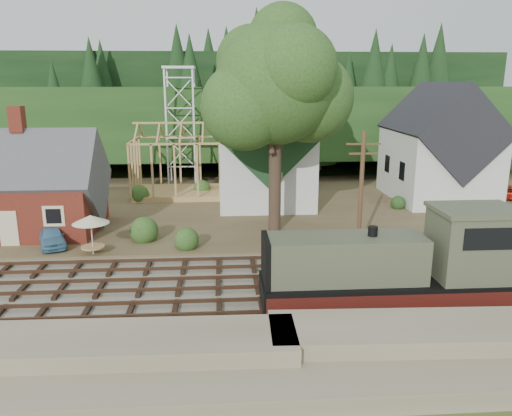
{
  "coord_description": "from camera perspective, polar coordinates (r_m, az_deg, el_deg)",
  "views": [
    {
      "loc": [
        -1.8,
        -25.22,
        11.03
      ],
      "look_at": [
        0.36,
        6.0,
        3.0
      ],
      "focal_mm": 35.0,
      "sensor_mm": 36.0,
      "label": 1
    }
  ],
  "objects": [
    {
      "name": "ground",
      "position": [
        27.58,
        0.12,
        -9.18
      ],
      "size": [
        140.0,
        140.0,
        0.0
      ],
      "primitive_type": "plane",
      "color": "#384C1E",
      "rests_on": "ground"
    },
    {
      "name": "embankment",
      "position": [
        20.11,
        1.94,
        -18.88
      ],
      "size": [
        64.0,
        5.0,
        1.6
      ],
      "primitive_type": "cube",
      "color": "#7F7259",
      "rests_on": "ground"
    },
    {
      "name": "railroad_bed",
      "position": [
        27.55,
        0.12,
        -9.02
      ],
      "size": [
        64.0,
        11.0,
        0.16
      ],
      "primitive_type": "cube",
      "color": "#726B5B",
      "rests_on": "ground"
    },
    {
      "name": "village_flat",
      "position": [
        44.6,
        -1.52,
        0.27
      ],
      "size": [
        64.0,
        26.0,
        0.3
      ],
      "primitive_type": "cube",
      "color": "brown",
      "rests_on": "ground"
    },
    {
      "name": "hillside",
      "position": [
        68.14,
        -2.39,
        5.06
      ],
      "size": [
        70.0,
        28.96,
        12.74
      ],
      "primitive_type": "cube",
      "rotation": [
        -0.17,
        0.0,
        0.0
      ],
      "color": "#1E3F19",
      "rests_on": "ground"
    },
    {
      "name": "ridge",
      "position": [
        83.97,
        -2.71,
        6.82
      ],
      "size": [
        80.0,
        20.0,
        12.0
      ],
      "primitive_type": "cube",
      "color": "black",
      "rests_on": "ground"
    },
    {
      "name": "depot",
      "position": [
        39.68,
        -24.84,
        1.69
      ],
      "size": [
        10.8,
        7.41,
        9.0
      ],
      "color": "maroon",
      "rests_on": "village_flat"
    },
    {
      "name": "church",
      "position": [
        45.44,
        0.89,
        6.99
      ],
      "size": [
        8.4,
        15.17,
        13.0
      ],
      "color": "silver",
      "rests_on": "village_flat"
    },
    {
      "name": "farmhouse",
      "position": [
        48.84,
        20.13,
        6.27
      ],
      "size": [
        8.4,
        10.8,
        10.6
      ],
      "color": "silver",
      "rests_on": "village_flat"
    },
    {
      "name": "timber_frame",
      "position": [
        48.04,
        -8.95,
        4.91
      ],
      "size": [
        8.2,
        6.2,
        6.99
      ],
      "color": "tan",
      "rests_on": "village_flat"
    },
    {
      "name": "lattice_tower",
      "position": [
        53.39,
        -8.69,
        13.16
      ],
      "size": [
        3.2,
        3.2,
        12.12
      ],
      "color": "silver",
      "rests_on": "village_flat"
    },
    {
      "name": "big_tree",
      "position": [
        35.53,
        2.53,
        13.07
      ],
      "size": [
        10.9,
        8.4,
        14.7
      ],
      "color": "#38281E",
      "rests_on": "village_flat"
    },
    {
      "name": "telegraph_pole_near",
      "position": [
        32.38,
        11.92,
        1.99
      ],
      "size": [
        2.2,
        0.28,
        8.0
      ],
      "color": "#4C331E",
      "rests_on": "ground"
    },
    {
      "name": "locomotive",
      "position": [
        25.42,
        16.27,
        -6.56
      ],
      "size": [
        12.49,
        3.12,
        4.98
      ],
      "color": "black",
      "rests_on": "railroad_bed"
    },
    {
      "name": "car_blue",
      "position": [
        35.89,
        -22.33,
        -3.01
      ],
      "size": [
        2.99,
        4.21,
        1.33
      ],
      "primitive_type": "imported",
      "rotation": [
        0.0,
        0.0,
        0.41
      ],
      "color": "#5694B9",
      "rests_on": "village_flat"
    },
    {
      "name": "car_green",
      "position": [
        39.62,
        -26.26,
        -1.99
      ],
      "size": [
        3.68,
        2.02,
        1.15
      ],
      "primitive_type": "imported",
      "rotation": [
        0.0,
        0.0,
        1.81
      ],
      "color": "#8FB77F",
      "rests_on": "village_flat"
    },
    {
      "name": "car_red",
      "position": [
        51.87,
        26.96,
        1.58
      ],
      "size": [
        4.94,
        4.06,
        1.25
      ],
      "primitive_type": "imported",
      "rotation": [
        0.0,
        0.0,
        1.05
      ],
      "color": "#B71D0E",
      "rests_on": "village_flat"
    },
    {
      "name": "patio_set",
      "position": [
        32.95,
        -18.37,
        -1.43
      ],
      "size": [
        2.29,
        2.29,
        2.54
      ],
      "color": "silver",
      "rests_on": "village_flat"
    }
  ]
}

